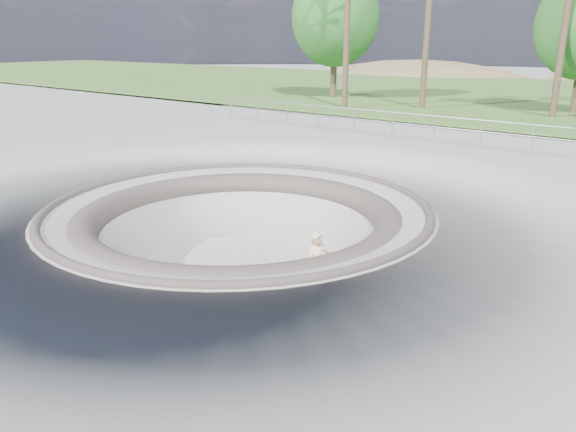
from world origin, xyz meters
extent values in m
plane|color=#A0A09B|center=(0.00, 0.00, 0.00)|extent=(180.00, 180.00, 0.00)
torus|color=#A0A09B|center=(0.00, 0.00, -2.00)|extent=(14.00, 14.00, 4.00)
cylinder|color=#A0A09B|center=(0.00, 0.00, -1.95)|extent=(6.60, 6.60, 0.10)
torus|color=#514641|center=(0.00, 0.00, -0.02)|extent=(10.24, 10.24, 0.24)
torus|color=#514641|center=(0.00, 0.00, -0.45)|extent=(8.91, 8.91, 0.81)
cube|color=#376227|center=(0.00, 34.00, 0.22)|extent=(180.00, 36.00, 0.12)
ellipsoid|color=brown|center=(-22.00, 55.00, -6.44)|extent=(50.40, 36.00, 23.40)
cylinder|color=#95979D|center=(0.00, 12.00, 1.17)|extent=(25.00, 0.05, 0.05)
cylinder|color=#95979D|center=(0.00, 12.00, 0.72)|extent=(25.00, 0.05, 0.05)
cube|color=brown|center=(2.70, -0.09, -1.82)|extent=(0.87, 0.29, 0.02)
cylinder|color=#B8B8BD|center=(2.70, -0.09, -1.86)|extent=(0.05, 0.18, 0.04)
cylinder|color=#B8B8BD|center=(2.70, -0.09, -1.86)|extent=(0.05, 0.18, 0.04)
cylinder|color=silver|center=(2.70, -0.09, -1.87)|extent=(0.07, 0.04, 0.07)
cylinder|color=silver|center=(2.70, -0.09, -1.87)|extent=(0.07, 0.04, 0.07)
cylinder|color=silver|center=(2.70, -0.09, -1.87)|extent=(0.07, 0.04, 0.07)
cylinder|color=silver|center=(2.70, -0.09, -1.87)|extent=(0.07, 0.04, 0.07)
imported|color=beige|center=(2.70, -0.09, -0.96)|extent=(0.61, 0.73, 1.70)
cylinder|color=brown|center=(-8.85, 18.63, 5.60)|extent=(0.36, 0.36, 10.85)
cylinder|color=brown|center=(-5.07, 21.29, 5.15)|extent=(0.36, 0.36, 9.95)
cylinder|color=brown|center=(2.14, 22.01, 5.42)|extent=(0.36, 0.36, 10.50)
cylinder|color=brown|center=(-12.98, 23.41, 2.75)|extent=(0.44, 0.44, 5.16)
ellipsoid|color=#216123|center=(-12.98, 23.41, 5.70)|extent=(6.16, 5.60, 6.73)
camera|label=1|loc=(10.00, -10.33, 4.29)|focal=35.00mm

